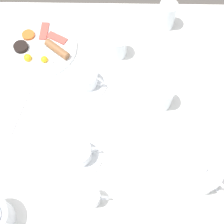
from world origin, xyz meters
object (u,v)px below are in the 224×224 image
at_px(breakfast_plate, 41,48).
at_px(fork_by_plate, 201,31).
at_px(teacup_with_saucer_left, 79,153).
at_px(water_glass_tall, 163,97).
at_px(wine_glass_spare, 117,47).
at_px(fork_spare, 219,107).
at_px(knife_by_plate, 21,109).
at_px(creamer_jug, 92,198).
at_px(teacup_with_saucer_right, 86,79).
at_px(teapot_far, 200,174).
at_px(water_glass_short, 167,15).

xyz_separation_m(breakfast_plate, fork_by_plate, (0.63, 0.10, -0.01)).
relative_size(teacup_with_saucer_left, fork_by_plate, 0.92).
height_order(water_glass_tall, fork_by_plate, water_glass_tall).
relative_size(wine_glass_spare, fork_spare, 0.48).
relative_size(knife_by_plate, fork_spare, 1.09).
xyz_separation_m(creamer_jug, knife_by_plate, (-0.27, 0.31, -0.03)).
distance_m(teacup_with_saucer_right, fork_by_plate, 0.51).
relative_size(breakfast_plate, knife_by_plate, 1.41).
distance_m(breakfast_plate, knife_by_plate, 0.26).
height_order(fork_by_plate, fork_spare, same).
bearing_deg(teapot_far, teacup_with_saucer_right, -5.91).
distance_m(teacup_with_saucer_right, knife_by_plate, 0.25).
xyz_separation_m(teacup_with_saucer_left, teacup_with_saucer_right, (0.01, 0.28, -0.00)).
height_order(knife_by_plate, fork_spare, same).
relative_size(wine_glass_spare, creamer_jug, 1.10).
height_order(teapot_far, fork_by_plate, teapot_far).
distance_m(teapot_far, water_glass_short, 0.63).
bearing_deg(wine_glass_spare, water_glass_short, 37.11).
bearing_deg(wine_glass_spare, fork_spare, -31.84).
xyz_separation_m(teacup_with_saucer_left, knife_by_plate, (-0.22, 0.17, -0.02)).
bearing_deg(fork_by_plate, wine_glass_spare, -161.50).
bearing_deg(breakfast_plate, teacup_with_saucer_left, -67.78).
bearing_deg(teacup_with_saucer_left, breakfast_plate, 112.22).
height_order(breakfast_plate, teacup_with_saucer_left, teacup_with_saucer_left).
xyz_separation_m(wine_glass_spare, fork_spare, (0.37, -0.23, -0.04)).
relative_size(teapot_far, teacup_with_saucer_left, 1.10).
xyz_separation_m(creamer_jug, fork_by_plate, (0.41, 0.67, -0.03)).
bearing_deg(fork_spare, teacup_with_saucer_right, 169.13).
relative_size(water_glass_short, creamer_jug, 1.38).
bearing_deg(creamer_jug, water_glass_tall, 56.06).
xyz_separation_m(creamer_jug, fork_spare, (0.44, 0.33, -0.03)).
relative_size(creamer_jug, fork_by_plate, 0.48).
bearing_deg(fork_spare, teacup_with_saucer_left, -158.95).
relative_size(teapot_far, knife_by_plate, 0.85).
xyz_separation_m(breakfast_plate, water_glass_tall, (0.46, -0.23, 0.04)).
distance_m(fork_by_plate, fork_spare, 0.34).
xyz_separation_m(teacup_with_saucer_left, fork_by_plate, (0.46, 0.53, -0.02)).
distance_m(breakfast_plate, creamer_jug, 0.61).
height_order(water_glass_short, wine_glass_spare, water_glass_short).
relative_size(breakfast_plate, teacup_with_saucer_right, 1.82).
height_order(teacup_with_saucer_left, knife_by_plate, teacup_with_saucer_left).
bearing_deg(water_glass_tall, knife_by_plate, -176.33).
height_order(fork_by_plate, knife_by_plate, same).
xyz_separation_m(breakfast_plate, teacup_with_saucer_left, (0.18, -0.43, 0.02)).
xyz_separation_m(teapot_far, wine_glass_spare, (-0.26, 0.48, -0.00)).
height_order(water_glass_short, fork_spare, water_glass_short).
bearing_deg(wine_glass_spare, teacup_with_saucer_right, -129.63).
distance_m(teacup_with_saucer_left, creamer_jug, 0.15).
bearing_deg(water_glass_tall, teacup_with_saucer_left, -144.26).
xyz_separation_m(teacup_with_saucer_left, creamer_jug, (0.05, -0.14, 0.01)).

